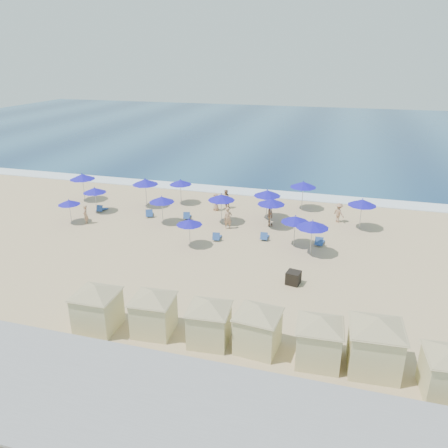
{
  "coord_description": "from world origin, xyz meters",
  "views": [
    {
      "loc": [
        8.31,
        -26.28,
        13.25
      ],
      "look_at": [
        -0.14,
        3.0,
        1.32
      ],
      "focal_mm": 35.0,
      "sensor_mm": 36.0,
      "label": 1
    }
  ],
  "objects_px": {
    "umbrella_12": "(95,190)",
    "beachgoer_2": "(270,215)",
    "umbrella_0": "(82,177)",
    "umbrella_6": "(189,222)",
    "beachgoer_0": "(85,215)",
    "cabana_2": "(209,316)",
    "umbrella_2": "(145,182)",
    "umbrella_11": "(313,224)",
    "umbrella_10": "(362,202)",
    "trash_bin": "(293,278)",
    "umbrella_5": "(221,197)",
    "umbrella_7": "(267,193)",
    "umbrella_3": "(162,199)",
    "umbrella_8": "(295,219)",
    "cabana_0": "(97,301)",
    "cabana_3": "(258,322)",
    "umbrella_1": "(69,202)",
    "umbrella_9": "(303,184)",
    "umbrella_4": "(180,182)",
    "cabana_1": "(153,306)",
    "beachgoer_4": "(216,202)",
    "beachgoer_5": "(228,218)",
    "beachgoer_1": "(226,199)",
    "cabana_4": "(320,333)",
    "cabana_5": "(376,337)",
    "umbrella_13": "(271,201)"
  },
  "relations": [
    {
      "from": "umbrella_12",
      "to": "beachgoer_2",
      "type": "height_order",
      "value": "umbrella_12"
    },
    {
      "from": "umbrella_12",
      "to": "umbrella_0",
      "type": "bearing_deg",
      "value": 137.72
    },
    {
      "from": "umbrella_6",
      "to": "beachgoer_0",
      "type": "relative_size",
      "value": 1.36
    },
    {
      "from": "cabana_2",
      "to": "beachgoer_0",
      "type": "xyz_separation_m",
      "value": [
        -14.81,
        12.4,
        -0.67
      ]
    },
    {
      "from": "umbrella_2",
      "to": "umbrella_6",
      "type": "height_order",
      "value": "umbrella_2"
    },
    {
      "from": "umbrella_0",
      "to": "umbrella_11",
      "type": "xyz_separation_m",
      "value": [
        22.22,
        -6.27,
        -0.09
      ]
    },
    {
      "from": "umbrella_6",
      "to": "umbrella_10",
      "type": "height_order",
      "value": "umbrella_10"
    },
    {
      "from": "trash_bin",
      "to": "umbrella_0",
      "type": "xyz_separation_m",
      "value": [
        -21.63,
        10.9,
        1.94
      ]
    },
    {
      "from": "umbrella_5",
      "to": "umbrella_10",
      "type": "height_order",
      "value": "umbrella_10"
    },
    {
      "from": "umbrella_0",
      "to": "umbrella_7",
      "type": "bearing_deg",
      "value": -0.12
    },
    {
      "from": "umbrella_3",
      "to": "trash_bin",
      "type": "bearing_deg",
      "value": -31.72
    },
    {
      "from": "umbrella_8",
      "to": "trash_bin",
      "type": "bearing_deg",
      "value": -82.79
    },
    {
      "from": "cabana_0",
      "to": "beachgoer_0",
      "type": "bearing_deg",
      "value": 124.88
    },
    {
      "from": "cabana_3",
      "to": "umbrella_11",
      "type": "bearing_deg",
      "value": 83.07
    },
    {
      "from": "umbrella_5",
      "to": "beachgoer_0",
      "type": "distance_m",
      "value": 11.39
    },
    {
      "from": "umbrella_1",
      "to": "beachgoer_2",
      "type": "distance_m",
      "value": 16.64
    },
    {
      "from": "beachgoer_2",
      "to": "umbrella_9",
      "type": "bearing_deg",
      "value": -43.93
    },
    {
      "from": "cabana_2",
      "to": "umbrella_9",
      "type": "distance_m",
      "value": 21.19
    },
    {
      "from": "umbrella_4",
      "to": "umbrella_5",
      "type": "bearing_deg",
      "value": -36.58
    },
    {
      "from": "cabana_1",
      "to": "umbrella_0",
      "type": "relative_size",
      "value": 1.53
    },
    {
      "from": "umbrella_9",
      "to": "beachgoer_4",
      "type": "bearing_deg",
      "value": -161.41
    },
    {
      "from": "beachgoer_4",
      "to": "beachgoer_5",
      "type": "bearing_deg",
      "value": -18.06
    },
    {
      "from": "umbrella_8",
      "to": "umbrella_0",
      "type": "bearing_deg",
      "value": 166.38
    },
    {
      "from": "umbrella_3",
      "to": "beachgoer_1",
      "type": "distance_m",
      "value": 6.6
    },
    {
      "from": "trash_bin",
      "to": "umbrella_8",
      "type": "relative_size",
      "value": 0.34
    },
    {
      "from": "cabana_1",
      "to": "umbrella_3",
      "type": "bearing_deg",
      "value": 112.02
    },
    {
      "from": "umbrella_5",
      "to": "cabana_4",
      "type": "bearing_deg",
      "value": -59.58
    },
    {
      "from": "cabana_5",
      "to": "umbrella_4",
      "type": "height_order",
      "value": "cabana_5"
    },
    {
      "from": "umbrella_5",
      "to": "cabana_1",
      "type": "bearing_deg",
      "value": -86.08
    },
    {
      "from": "beachgoer_1",
      "to": "umbrella_1",
      "type": "bearing_deg",
      "value": -33.63
    },
    {
      "from": "cabana_4",
      "to": "umbrella_12",
      "type": "height_order",
      "value": "cabana_4"
    },
    {
      "from": "cabana_0",
      "to": "beachgoer_4",
      "type": "distance_m",
      "value": 19.05
    },
    {
      "from": "cabana_3",
      "to": "umbrella_4",
      "type": "bearing_deg",
      "value": 120.67
    },
    {
      "from": "cabana_2",
      "to": "beachgoer_0",
      "type": "bearing_deg",
      "value": 140.06
    },
    {
      "from": "umbrella_4",
      "to": "umbrella_13",
      "type": "xyz_separation_m",
      "value": [
        9.21,
        -3.63,
        0.13
      ]
    },
    {
      "from": "umbrella_13",
      "to": "umbrella_12",
      "type": "bearing_deg",
      "value": -177.51
    },
    {
      "from": "umbrella_13",
      "to": "beachgoer_0",
      "type": "relative_size",
      "value": 1.6
    },
    {
      "from": "cabana_1",
      "to": "beachgoer_0",
      "type": "bearing_deg",
      "value": 133.8
    },
    {
      "from": "umbrella_8",
      "to": "beachgoer_0",
      "type": "bearing_deg",
      "value": -178.69
    },
    {
      "from": "beachgoer_0",
      "to": "umbrella_7",
      "type": "bearing_deg",
      "value": 85.19
    },
    {
      "from": "umbrella_9",
      "to": "umbrella_12",
      "type": "height_order",
      "value": "umbrella_9"
    },
    {
      "from": "umbrella_1",
      "to": "umbrella_9",
      "type": "bearing_deg",
      "value": 25.86
    },
    {
      "from": "cabana_2",
      "to": "beachgoer_0",
      "type": "relative_size",
      "value": 2.56
    },
    {
      "from": "umbrella_8",
      "to": "beachgoer_4",
      "type": "relative_size",
      "value": 1.5
    },
    {
      "from": "cabana_1",
      "to": "beachgoer_4",
      "type": "bearing_deg",
      "value": 97.49
    },
    {
      "from": "umbrella_0",
      "to": "umbrella_8",
      "type": "bearing_deg",
      "value": -13.62
    },
    {
      "from": "cabana_0",
      "to": "cabana_3",
      "type": "xyz_separation_m",
      "value": [
        8.22,
        0.6,
        -0.06
      ]
    },
    {
      "from": "trash_bin",
      "to": "umbrella_8",
      "type": "bearing_deg",
      "value": 107.87
    },
    {
      "from": "cabana_2",
      "to": "umbrella_7",
      "type": "bearing_deg",
      "value": 91.9
    },
    {
      "from": "umbrella_0",
      "to": "umbrella_10",
      "type": "bearing_deg",
      "value": -0.67
    }
  ]
}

